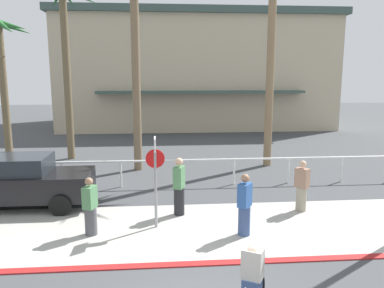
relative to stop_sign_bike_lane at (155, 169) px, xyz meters
name	(u,v)px	position (x,y,z in m)	size (l,w,h in m)	color
ground_plane	(177,176)	(0.82, 5.58, -1.68)	(80.00, 80.00, 0.00)	#424447
sidewalk_strip	(186,229)	(0.82, -0.22, -1.67)	(44.00, 4.00, 0.02)	#ADAAA0
curb_paint	(192,264)	(0.82, -2.22, -1.66)	(44.00, 0.24, 0.03)	maroon
building_backdrop	(194,71)	(3.14, 22.72, 2.82)	(21.61, 11.70, 8.96)	#BCAD8E
rail_fence	(178,165)	(0.82, 4.08, -0.84)	(26.16, 0.08, 1.04)	white
stop_sign_bike_lane	(155,169)	(0.00, 0.00, 0.00)	(0.52, 0.56, 2.56)	gray
palm_tree_0	(0,53)	(-7.41, 9.32, 3.56)	(2.73, 3.71, 6.80)	brown
palm_tree_1	(65,30)	(-4.32, 9.41, 4.67)	(3.46, 3.38, 8.34)	brown
palm_tree_2	(134,29)	(-0.89, 6.78, 4.44)	(3.23, 3.21, 8.33)	#756047
palm_tree_3	(273,3)	(5.18, 7.11, 5.64)	(3.15, 3.72, 10.12)	#846B4C
car_black_1	(19,181)	(-4.37, 2.07, -0.81)	(4.40, 2.02, 1.69)	black
pedestrian_0	(244,207)	(2.33, -0.74, -0.90)	(0.45, 0.48, 1.69)	#384C7A
pedestrian_1	(179,189)	(0.69, 0.91, -0.84)	(0.42, 0.47, 1.79)	#232326
pedestrian_2	(302,188)	(4.51, 0.93, -0.93)	(0.46, 0.47, 1.63)	gray
pedestrian_3	(90,209)	(-1.73, -0.37, -0.95)	(0.40, 0.46, 1.59)	#4C4C51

